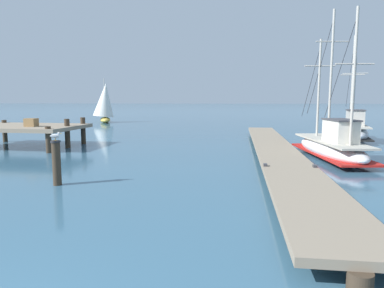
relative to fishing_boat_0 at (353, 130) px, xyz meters
The scene contains 7 objects.
floating_dock 9.34m from the fishing_boat_0, 128.77° to the right, with size 2.40×23.29×0.53m.
fishing_boat_0 is the anchor object (origin of this frame).
fishing_boat_1 8.13m from the fishing_boat_0, 114.63° to the right, with size 2.35×7.58×6.63m.
pier_platform 20.09m from the fishing_boat_0, 165.29° to the right, with size 6.48×4.72×1.65m.
mooring_piling 18.86m from the fishing_boat_0, 134.99° to the right, with size 0.30×0.30×1.41m.
perched_seagull 18.89m from the fishing_boat_0, 135.00° to the right, with size 0.38×0.18×0.27m.
distant_sailboat 26.80m from the fishing_boat_0, 145.56° to the left, with size 3.31×4.69×4.99m.
Camera 1 is at (3.18, -2.12, 2.69)m, focal length 32.75 mm.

